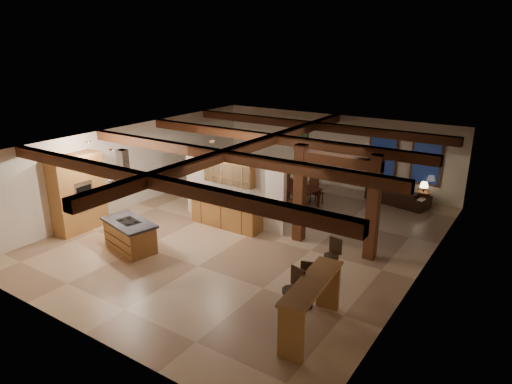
# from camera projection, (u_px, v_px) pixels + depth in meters

# --- Properties ---
(ground) EXTENTS (12.00, 12.00, 0.00)m
(ground) POSITION_uv_depth(u_px,v_px,m) (251.00, 234.00, 14.02)
(ground) COLOR tan
(ground) RESTS_ON ground
(room_walls) EXTENTS (12.00, 12.00, 12.00)m
(room_walls) POSITION_uv_depth(u_px,v_px,m) (250.00, 179.00, 13.45)
(room_walls) COLOR silver
(room_walls) RESTS_ON ground
(ceiling_beams) EXTENTS (10.00, 12.00, 0.28)m
(ceiling_beams) POSITION_uv_depth(u_px,v_px,m) (250.00, 146.00, 13.14)
(ceiling_beams) COLOR #412310
(ceiling_beams) RESTS_ON room_walls
(timber_posts) EXTENTS (2.50, 0.30, 2.90)m
(timber_posts) POSITION_uv_depth(u_px,v_px,m) (336.00, 190.00, 12.54)
(timber_posts) COLOR #412310
(timber_posts) RESTS_ON ground
(partition_wall) EXTENTS (3.80, 0.18, 2.20)m
(partition_wall) POSITION_uv_depth(u_px,v_px,m) (233.00, 190.00, 14.59)
(partition_wall) COLOR silver
(partition_wall) RESTS_ON ground
(pantry_cabinet) EXTENTS (0.67, 1.60, 2.40)m
(pantry_cabinet) POSITION_uv_depth(u_px,v_px,m) (78.00, 193.00, 14.03)
(pantry_cabinet) COLOR #945D2F
(pantry_cabinet) RESTS_ON ground
(back_counter) EXTENTS (2.50, 0.66, 0.94)m
(back_counter) POSITION_uv_depth(u_px,v_px,m) (227.00, 212.00, 14.48)
(back_counter) COLOR #945D2F
(back_counter) RESTS_ON ground
(upper_display_cabinet) EXTENTS (1.80, 0.36, 0.95)m
(upper_display_cabinet) POSITION_uv_depth(u_px,v_px,m) (229.00, 169.00, 14.20)
(upper_display_cabinet) COLOR #945D2F
(upper_display_cabinet) RESTS_ON partition_wall
(range_hood) EXTENTS (1.10, 1.10, 1.40)m
(range_hood) POSITION_uv_depth(u_px,v_px,m) (126.00, 190.00, 12.49)
(range_hood) COLOR silver
(range_hood) RESTS_ON room_walls
(back_windows) EXTENTS (2.70, 0.07, 1.70)m
(back_windows) POSITION_uv_depth(u_px,v_px,m) (404.00, 159.00, 16.76)
(back_windows) COLOR #412310
(back_windows) RESTS_ON room_walls
(framed_art) EXTENTS (0.65, 0.05, 0.85)m
(framed_art) POSITION_uv_depth(u_px,v_px,m) (301.00, 141.00, 18.95)
(framed_art) COLOR #412310
(framed_art) RESTS_ON room_walls
(recessed_cans) EXTENTS (3.16, 2.46, 0.03)m
(recessed_cans) POSITION_uv_depth(u_px,v_px,m) (138.00, 144.00, 12.91)
(recessed_cans) COLOR silver
(recessed_cans) RESTS_ON room_walls
(kitchen_island) EXTENTS (1.89, 1.29, 0.86)m
(kitchen_island) POSITION_uv_depth(u_px,v_px,m) (130.00, 235.00, 12.92)
(kitchen_island) COLOR #945D2F
(kitchen_island) RESTS_ON ground
(dining_table) EXTENTS (2.18, 1.57, 0.69)m
(dining_table) POSITION_uv_depth(u_px,v_px,m) (292.00, 195.00, 16.48)
(dining_table) COLOR #39150E
(dining_table) RESTS_ON ground
(sofa) EXTENTS (2.35, 1.29, 0.65)m
(sofa) POSITION_uv_depth(u_px,v_px,m) (398.00, 195.00, 16.55)
(sofa) COLOR black
(sofa) RESTS_ON ground
(microwave) EXTENTS (0.48, 0.39, 0.23)m
(microwave) POSITION_uv_depth(u_px,v_px,m) (250.00, 200.00, 13.82)
(microwave) COLOR #AFAFB4
(microwave) RESTS_ON back_counter
(bar_counter) EXTENTS (0.75, 2.25, 1.16)m
(bar_counter) POSITION_uv_depth(u_px,v_px,m) (312.00, 298.00, 9.11)
(bar_counter) COLOR #945D2F
(bar_counter) RESTS_ON ground
(side_table) EXTENTS (0.54, 0.54, 0.57)m
(side_table) POSITION_uv_depth(u_px,v_px,m) (422.00, 199.00, 16.24)
(side_table) COLOR #412310
(side_table) RESTS_ON ground
(table_lamp) EXTENTS (0.29, 0.29, 0.35)m
(table_lamp) POSITION_uv_depth(u_px,v_px,m) (424.00, 185.00, 16.07)
(table_lamp) COLOR black
(table_lamp) RESTS_ON side_table
(bar_stool_a) EXTENTS (0.45, 0.46, 1.24)m
(bar_stool_a) POSITION_uv_depth(u_px,v_px,m) (293.00, 296.00, 9.45)
(bar_stool_a) COLOR black
(bar_stool_a) RESTS_ON ground
(bar_stool_b) EXTENTS (0.38, 0.39, 1.03)m
(bar_stool_b) POSITION_uv_depth(u_px,v_px,m) (306.00, 285.00, 10.12)
(bar_stool_b) COLOR black
(bar_stool_b) RESTS_ON ground
(bar_stool_c) EXTENTS (0.40, 0.42, 1.15)m
(bar_stool_c) POSITION_uv_depth(u_px,v_px,m) (332.00, 261.00, 11.06)
(bar_stool_c) COLOR black
(bar_stool_c) RESTS_ON ground
(dining_chairs) EXTENTS (1.92, 1.92, 1.10)m
(dining_chairs) POSITION_uv_depth(u_px,v_px,m) (292.00, 190.00, 16.41)
(dining_chairs) COLOR #412310
(dining_chairs) RESTS_ON ground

